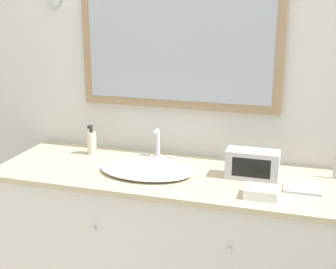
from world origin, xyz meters
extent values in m
cube|color=silver|center=(0.00, 0.67, 1.27)|extent=(8.00, 0.06, 2.55)
cube|color=#997A56|center=(-0.07, 0.63, 1.53)|extent=(1.09, 0.04, 0.81)
cube|color=#9EA8B2|center=(-0.07, 0.61, 1.53)|extent=(1.00, 0.01, 0.72)
cube|color=silver|center=(0.00, 0.34, 0.41)|extent=(1.80, 0.57, 0.82)
cube|color=#C6B793|center=(0.00, 0.34, 0.84)|extent=(1.85, 0.60, 0.03)
sphere|color=silver|center=(-0.32, 0.05, 0.64)|extent=(0.02, 0.02, 0.02)
sphere|color=silver|center=(0.32, 0.05, 0.64)|extent=(0.02, 0.02, 0.02)
ellipsoid|color=white|center=(-0.15, 0.31, 0.87)|extent=(0.48, 0.32, 0.03)
cylinder|color=silver|center=(-0.15, 0.49, 0.87)|extent=(0.06, 0.06, 0.03)
cylinder|color=silver|center=(-0.15, 0.49, 0.96)|extent=(0.02, 0.02, 0.14)
cylinder|color=silver|center=(-0.15, 0.46, 1.03)|extent=(0.02, 0.07, 0.02)
cylinder|color=white|center=(-0.22, 0.49, 0.88)|extent=(0.05, 0.02, 0.02)
cylinder|color=white|center=(-0.07, 0.49, 0.88)|extent=(0.05, 0.02, 0.02)
cylinder|color=beige|center=(-0.54, 0.50, 0.92)|extent=(0.05, 0.05, 0.13)
cylinder|color=black|center=(-0.54, 0.50, 1.00)|extent=(0.02, 0.02, 0.03)
cube|color=black|center=(-0.54, 0.49, 1.02)|extent=(0.02, 0.03, 0.01)
cube|color=#BCBCC1|center=(0.37, 0.39, 0.92)|extent=(0.25, 0.11, 0.14)
cube|color=black|center=(0.37, 0.34, 0.92)|extent=(0.18, 0.01, 0.09)
cube|color=white|center=(0.44, 0.17, 0.88)|extent=(0.15, 0.11, 0.05)
cube|color=#ADADB2|center=(0.61, 0.31, 0.86)|extent=(0.17, 0.12, 0.01)
camera|label=1|loc=(0.60, -1.77, 1.70)|focal=50.00mm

